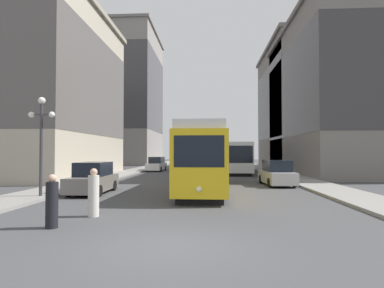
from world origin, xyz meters
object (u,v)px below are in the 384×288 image
at_px(parked_car_left_near, 157,164).
at_px(pedestrian_crossing_far, 52,203).
at_px(pedestrian_crossing_near, 94,194).
at_px(transit_bus, 238,156).
at_px(lamp_post_left_near, 41,130).
at_px(parked_car_right_far, 277,174).
at_px(streetcar, 204,157).
at_px(parked_car_left_mid, 93,179).

distance_m(parked_car_left_near, pedestrian_crossing_far, 30.03).
height_order(parked_car_left_near, pedestrian_crossing_near, parked_car_left_near).
xyz_separation_m(transit_bus, lamp_post_left_near, (-12.02, -20.48, 1.60)).
distance_m(parked_car_right_far, pedestrian_crossing_near, 14.71).
bearing_deg(parked_car_left_near, pedestrian_crossing_far, -83.36).
distance_m(streetcar, lamp_post_left_near, 9.65).
bearing_deg(parked_car_left_near, parked_car_right_far, -51.86).
distance_m(pedestrian_crossing_near, lamp_post_left_near, 6.65).
height_order(transit_bus, pedestrian_crossing_far, transit_bus).
relative_size(parked_car_left_near, parked_car_right_far, 1.07).
distance_m(streetcar, parked_car_left_near, 20.46).
xyz_separation_m(parked_car_left_near, parked_car_left_mid, (-0.00, -21.74, -0.00)).
relative_size(pedestrian_crossing_near, lamp_post_left_near, 0.35).
bearing_deg(transit_bus, lamp_post_left_near, -118.18).
bearing_deg(parked_car_left_mid, transit_bus, 59.93).
relative_size(pedestrian_crossing_near, pedestrian_crossing_far, 1.06).
xyz_separation_m(streetcar, parked_car_right_far, (5.25, 2.67, -1.26)).
bearing_deg(parked_car_left_near, transit_bus, -15.99).
xyz_separation_m(parked_car_right_far, lamp_post_left_near, (-13.61, -7.28, 2.70)).
xyz_separation_m(parked_car_right_far, pedestrian_crossing_near, (-9.21, -11.47, -0.01)).
relative_size(streetcar, parked_car_left_mid, 3.03).
distance_m(parked_car_left_mid, lamp_post_left_near, 4.00).
bearing_deg(parked_car_left_near, streetcar, -68.45).
height_order(parked_car_right_far, lamp_post_left_near, lamp_post_left_near).
xyz_separation_m(parked_car_left_mid, lamp_post_left_near, (-1.90, -2.25, 2.70)).
height_order(parked_car_left_near, lamp_post_left_near, lamp_post_left_near).
bearing_deg(parked_car_left_mid, parked_car_right_far, 22.20).
xyz_separation_m(transit_bus, pedestrian_crossing_far, (-8.28, -26.47, -1.16)).
bearing_deg(parked_car_right_far, parked_car_left_near, -57.99).
xyz_separation_m(streetcar, parked_car_left_near, (-6.45, 19.38, -1.26)).
height_order(pedestrian_crossing_near, lamp_post_left_near, lamp_post_left_near).
bearing_deg(parked_car_right_far, transit_bus, -86.15).
relative_size(streetcar, transit_bus, 1.19).
bearing_deg(transit_bus, parked_car_right_far, -80.91).
xyz_separation_m(transit_bus, parked_car_left_mid, (-10.12, -18.23, -1.10)).
xyz_separation_m(parked_car_left_mid, pedestrian_crossing_near, (2.50, -6.44, -0.01)).
bearing_deg(streetcar, pedestrian_crossing_near, -113.49).
height_order(streetcar, pedestrian_crossing_far, streetcar).
bearing_deg(pedestrian_crossing_near, parked_car_right_far, 101.42).
height_order(parked_car_left_near, pedestrian_crossing_far, parked_car_left_near).
height_order(parked_car_left_near, parked_car_right_far, same).
bearing_deg(pedestrian_crossing_far, parked_car_right_far, 69.20).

